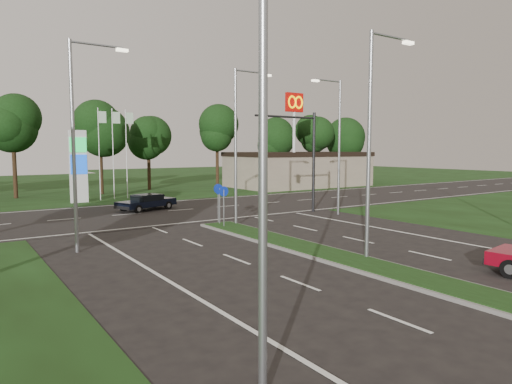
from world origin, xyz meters
TOP-DOWN VIEW (x-y plane):
  - ground at (0.00, 0.00)m, footprint 160.00×160.00m
  - verge_far at (0.00, 55.00)m, footprint 160.00×50.00m
  - cross_road at (0.00, 24.00)m, footprint 160.00×12.00m
  - median_kerb at (0.00, 4.00)m, footprint 2.00×26.00m
  - commercial_building at (22.00, 36.00)m, footprint 16.00×9.00m
  - streetlight_median_near at (1.00, 6.00)m, footprint 2.53×0.22m
  - streetlight_median_far at (1.00, 16.00)m, footprint 2.53×0.22m
  - streetlight_left_near at (-8.30, 0.00)m, footprint 2.53×0.22m
  - streetlight_left_far at (-8.30, 14.00)m, footprint 2.53×0.22m
  - streetlight_right_far at (8.80, 16.00)m, footprint 2.53×0.22m
  - traffic_signal at (7.19, 18.00)m, footprint 5.10×0.42m
  - median_signs at (0.00, 16.40)m, footprint 1.16×1.76m
  - gas_pylon at (-3.79, 33.05)m, footprint 5.80×1.26m
  - mcdonalds_sign at (18.00, 31.97)m, footprint 2.20×0.47m
  - treeline_far at (0.10, 39.93)m, footprint 6.00×6.00m
  - navy_sedan at (-1.11, 25.29)m, footprint 4.60×3.01m

SIDE VIEW (x-z plane):
  - ground at x=0.00m, z-range 0.00..0.00m
  - verge_far at x=0.00m, z-range -0.01..0.01m
  - cross_road at x=0.00m, z-range -0.01..0.01m
  - median_kerb at x=0.00m, z-range 0.00..0.12m
  - navy_sedan at x=-1.11m, z-range 0.04..1.22m
  - median_signs at x=0.00m, z-range 0.52..2.90m
  - commercial_building at x=22.00m, z-range 0.00..4.00m
  - gas_pylon at x=-3.79m, z-range -0.80..7.20m
  - traffic_signal at x=7.19m, z-range 1.15..8.15m
  - streetlight_median_near at x=1.00m, z-range 0.58..9.58m
  - streetlight_median_far at x=1.00m, z-range 0.58..9.58m
  - streetlight_left_near at x=-8.30m, z-range 0.58..9.58m
  - streetlight_left_far at x=-8.30m, z-range 0.58..9.58m
  - streetlight_right_far at x=8.80m, z-range 0.58..9.58m
  - treeline_far at x=0.10m, z-range 1.88..11.78m
  - mcdonalds_sign at x=18.00m, z-range 2.79..13.19m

